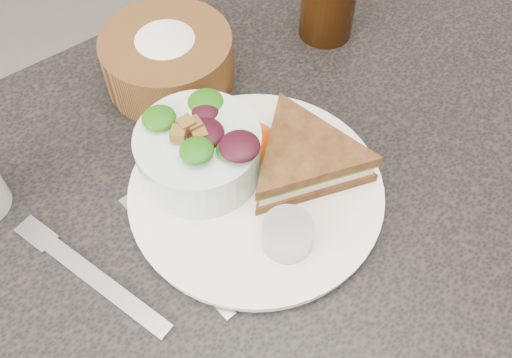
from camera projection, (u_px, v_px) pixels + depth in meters
The scene contains 9 objects.
dining_table at pixel (260, 318), 0.95m from camera, with size 1.00×0.70×0.75m, color black.
dinner_plate at pixel (256, 191), 0.64m from camera, with size 0.28×0.28×0.01m, color white.
sandwich at pixel (305, 158), 0.63m from camera, with size 0.17×0.17×0.04m, color brown, non-canonical shape.
salad_bowl at pixel (198, 147), 0.61m from camera, with size 0.14×0.14×0.08m, color silver, non-canonical shape.
dressing_ramekin at pixel (288, 235), 0.58m from camera, with size 0.05×0.05×0.03m, color #9B9DA0.
orange_wedge at pixel (249, 136), 0.65m from camera, with size 0.07×0.07×0.03m, color #E84703.
fork at pixel (99, 281), 0.58m from camera, with size 0.02×0.19×0.01m, color #A1A2A6.
knife at pixel (174, 254), 0.60m from camera, with size 0.01×0.19×0.00m, color #9F9F9F.
bread_basket at pixel (167, 53), 0.71m from camera, with size 0.16×0.16×0.09m, color brown, non-canonical shape.
Camera 1 is at (-0.22, -0.28, 1.28)m, focal length 40.00 mm.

